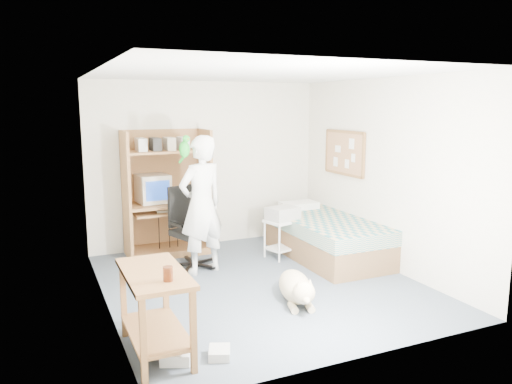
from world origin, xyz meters
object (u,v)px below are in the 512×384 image
at_px(bed, 325,237).
at_px(dog, 296,287).
at_px(side_desk, 155,300).
at_px(office_chair, 190,238).
at_px(printer_cart, 283,232).
at_px(computer_hutch, 167,198).
at_px(person, 201,205).

bearing_deg(bed, dog, -132.20).
bearing_deg(dog, side_desk, -147.61).
relative_size(bed, office_chair, 1.89).
bearing_deg(office_chair, printer_cart, -24.86).
height_order(side_desk, dog, side_desk).
bearing_deg(side_desk, office_chair, 66.21).
distance_m(computer_hutch, office_chair, 0.86).
relative_size(bed, person, 1.14).
height_order(side_desk, office_chair, office_chair).
distance_m(office_chair, dog, 1.84).
xyz_separation_m(side_desk, printer_cart, (2.28, 2.05, -0.13)).
bearing_deg(dog, bed, 63.15).
relative_size(side_desk, printer_cart, 1.82).
bearing_deg(person, bed, 159.07).
distance_m(computer_hutch, person, 1.06).
xyz_separation_m(side_desk, office_chair, (0.97, 2.21, -0.11)).
height_order(office_chair, dog, office_chair).
distance_m(computer_hutch, printer_cart, 1.75).
bearing_deg(office_chair, dog, -85.98).
relative_size(person, dog, 1.73).
bearing_deg(dog, person, 129.61).
distance_m(dog, printer_cart, 1.67).
relative_size(office_chair, printer_cart, 1.95).
bearing_deg(computer_hutch, bed, -29.29).
height_order(person, printer_cart, person).
bearing_deg(bed, computer_hutch, 150.71).
bearing_deg(side_desk, computer_hutch, 73.86).
relative_size(office_chair, dog, 1.04).
bearing_deg(printer_cart, person, 171.57).
xyz_separation_m(office_chair, dog, (0.69, -1.69, -0.21)).
bearing_deg(office_chair, person, -95.66).
bearing_deg(printer_cart, office_chair, 157.94).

